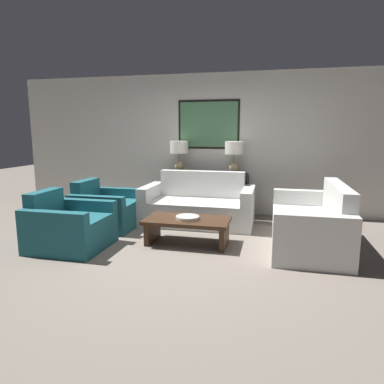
{
  "coord_description": "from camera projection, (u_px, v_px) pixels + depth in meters",
  "views": [
    {
      "loc": [
        1.22,
        -4.17,
        1.57
      ],
      "look_at": [
        0.03,
        0.87,
        0.65
      ],
      "focal_mm": 32.0,
      "sensor_mm": 36.0,
      "label": 1
    }
  ],
  "objects": [
    {
      "name": "back_wall",
      "position": [
        209.0,
        144.0,
        6.62
      ],
      "size": [
        7.84,
        0.12,
        2.65
      ],
      "color": "beige",
      "rests_on": "ground_plane"
    },
    {
      "name": "couch_by_back_wall",
      "position": [
        198.0,
        207.0,
        5.89
      ],
      "size": [
        1.87,
        0.93,
        0.88
      ],
      "color": "silver",
      "rests_on": "ground_plane"
    },
    {
      "name": "armchair_near_camera",
      "position": [
        69.0,
        228.0,
        4.64
      ],
      "size": [
        0.95,
        0.91,
        0.78
      ],
      "color": "#1E5B66",
      "rests_on": "ground_plane"
    },
    {
      "name": "couch_by_side",
      "position": [
        311.0,
        226.0,
        4.7
      ],
      "size": [
        0.93,
        1.87,
        0.88
      ],
      "color": "silver",
      "rests_on": "ground_plane"
    },
    {
      "name": "console_table",
      "position": [
        206.0,
        194.0,
        6.52
      ],
      "size": [
        1.58,
        0.39,
        0.79
      ],
      "color": "black",
      "rests_on": "ground_plane"
    },
    {
      "name": "table_lamp_right",
      "position": [
        234.0,
        152.0,
        6.26
      ],
      "size": [
        0.34,
        0.34,
        0.6
      ],
      "color": "tan",
      "rests_on": "console_table"
    },
    {
      "name": "decorative_bowl",
      "position": [
        188.0,
        218.0,
        4.75
      ],
      "size": [
        0.33,
        0.33,
        0.05
      ],
      "color": "beige",
      "rests_on": "coffee_table"
    },
    {
      "name": "coffee_table",
      "position": [
        187.0,
        225.0,
        4.81
      ],
      "size": [
        1.18,
        0.65,
        0.37
      ],
      "color": "#3D2616",
      "rests_on": "ground_plane"
    },
    {
      "name": "armchair_near_back_wall",
      "position": [
        106.0,
        210.0,
        5.66
      ],
      "size": [
        0.95,
        0.91,
        0.78
      ],
      "color": "#1E5B66",
      "rests_on": "ground_plane"
    },
    {
      "name": "ground_plane",
      "position": [
        175.0,
        251.0,
        4.55
      ],
      "size": [
        20.0,
        20.0,
        0.0
      ],
      "primitive_type": "plane",
      "color": "slate"
    },
    {
      "name": "table_lamp_left",
      "position": [
        179.0,
        151.0,
        6.5
      ],
      "size": [
        0.34,
        0.34,
        0.6
      ],
      "color": "tan",
      "rests_on": "console_table"
    }
  ]
}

